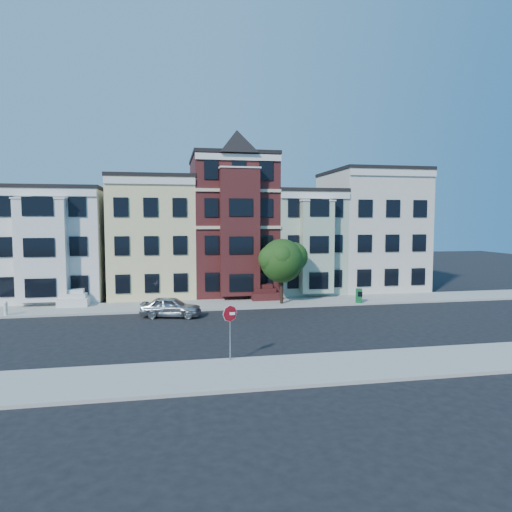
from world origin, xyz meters
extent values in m
plane|color=black|center=(0.00, 0.00, 0.00)|extent=(120.00, 120.00, 0.00)
cube|color=#9E9B93|center=(0.00, 8.00, 0.07)|extent=(60.00, 4.00, 0.15)
cube|color=#9E9B93|center=(0.00, -8.00, 0.07)|extent=(60.00, 4.00, 0.15)
cube|color=silver|center=(-15.00, 14.50, 4.50)|extent=(8.00, 9.00, 9.00)
cube|color=beige|center=(-7.00, 14.50, 5.00)|extent=(7.00, 9.00, 10.00)
cube|color=#431717|center=(0.00, 14.50, 6.00)|extent=(7.00, 9.00, 12.00)
cube|color=#A5B59C|center=(6.50, 14.50, 4.50)|extent=(6.00, 9.00, 9.00)
cube|color=beige|center=(13.50, 14.50, 5.50)|extent=(8.00, 9.00, 11.00)
imported|color=#AFB3B8|center=(-5.55, 4.42, 0.70)|extent=(4.36, 2.56, 1.39)
cube|color=#125E2B|center=(8.89, 6.30, 0.70)|extent=(0.63, 0.60, 1.10)
cylinder|color=white|center=(-16.56, 6.30, 0.54)|extent=(0.36, 0.36, 0.78)
camera|label=1|loc=(-5.60, -26.79, 6.61)|focal=32.00mm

